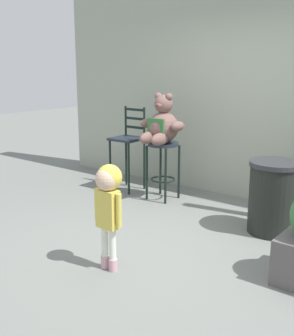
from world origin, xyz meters
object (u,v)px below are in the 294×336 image
object	(u,v)px
teddy_bear	(162,125)
trash_bin	(274,197)
bar_chair_empty	(128,143)
child_walking	(108,195)
bar_stool_with_teddy	(163,158)

from	to	relation	value
teddy_bear	trash_bin	distance (m)	1.79
trash_bin	bar_chair_empty	size ratio (longest dim) A/B	0.66
teddy_bear	child_walking	bearing A→B (deg)	-66.32
bar_stool_with_teddy	child_walking	distance (m)	2.16
bar_stool_with_teddy	teddy_bear	bearing A→B (deg)	-90.00
bar_chair_empty	child_walking	bearing A→B (deg)	-53.30
trash_bin	bar_chair_empty	distance (m)	2.37
bar_stool_with_teddy	bar_chair_empty	xyz separation A→B (m)	(-0.67, 0.07, 0.13)
bar_stool_with_teddy	trash_bin	xyz separation A→B (m)	(1.66, -0.24, -0.17)
teddy_bear	trash_bin	world-z (taller)	teddy_bear
teddy_bear	bar_chair_empty	world-z (taller)	teddy_bear
child_walking	teddy_bear	bearing A→B (deg)	121.54
child_walking	bar_chair_empty	size ratio (longest dim) A/B	0.80
trash_bin	child_walking	bearing A→B (deg)	-114.87
bar_stool_with_teddy	bar_chair_empty	size ratio (longest dim) A/B	0.65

